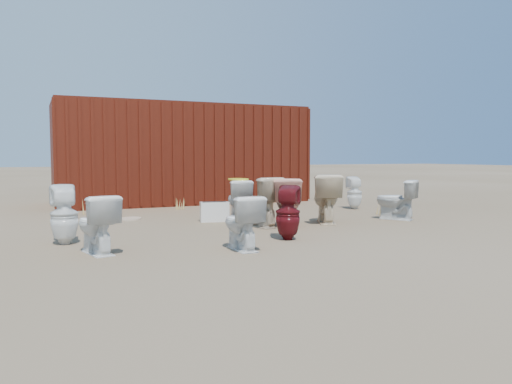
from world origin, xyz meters
name	(u,v)px	position (x,y,z in m)	size (l,w,h in m)	color
ground	(272,229)	(0.00, 0.00, 0.00)	(100.00, 100.00, 0.00)	brown
shipping_container	(181,154)	(0.00, 5.20, 1.20)	(6.00, 2.40, 2.40)	#46150B
toilet_front_a	(96,224)	(-2.77, -0.93, 0.35)	(0.39, 0.69, 0.70)	white
toilet_front_pink	(288,202)	(0.36, 0.13, 0.40)	(0.45, 0.79, 0.80)	#F6A68E
toilet_front_c	(242,223)	(-1.10, -1.41, 0.34)	(0.38, 0.66, 0.68)	white
toilet_front_maroon	(288,213)	(-0.24, -1.00, 0.38)	(0.34, 0.35, 0.75)	maroon
toilet_front_e	(396,200)	(2.58, 0.14, 0.36)	(0.40, 0.71, 0.72)	silver
toilet_back_a	(64,215)	(-3.07, -0.10, 0.39)	(0.35, 0.36, 0.79)	white
toilet_back_beige_left	(260,202)	(-0.06, 0.31, 0.41)	(0.46, 0.80, 0.82)	#C0A98C
toilet_back_beige_right	(326,199)	(1.18, 0.28, 0.42)	(0.47, 0.83, 0.84)	beige
toilet_back_yellowlid	(238,200)	(-0.02, 1.35, 0.36)	(0.40, 0.71, 0.72)	white
toilet_back_e	(354,193)	(2.97, 1.95, 0.35)	(0.32, 0.33, 0.71)	white
yellow_lid	(238,179)	(-0.02, 1.35, 0.73)	(0.37, 0.46, 0.03)	yellow
loose_tank	(214,212)	(-0.52, 1.23, 0.17)	(0.50, 0.20, 0.35)	silver
loose_lid_near	(130,219)	(-1.82, 2.14, 0.01)	(0.38, 0.49, 0.02)	#C1A98C
loose_lid_far	(60,214)	(-2.96, 3.50, 0.01)	(0.36, 0.47, 0.02)	#BFAF8B
weed_clump_a	(91,207)	(-2.40, 3.08, 0.16)	(0.36, 0.36, 0.33)	#A98B43
weed_clump_b	(241,203)	(0.72, 2.98, 0.13)	(0.32, 0.32, 0.27)	#A98B43
weed_clump_c	(298,199)	(2.04, 2.81, 0.18)	(0.36, 0.36, 0.36)	#A98B43
weed_clump_d	(181,203)	(-0.48, 3.50, 0.12)	(0.30, 0.30, 0.25)	#A98B43
weed_clump_e	(264,199)	(1.52, 3.50, 0.14)	(0.34, 0.34, 0.28)	#A98B43
weed_clump_f	(384,209)	(2.83, 0.78, 0.13)	(0.28, 0.28, 0.26)	#A98B43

